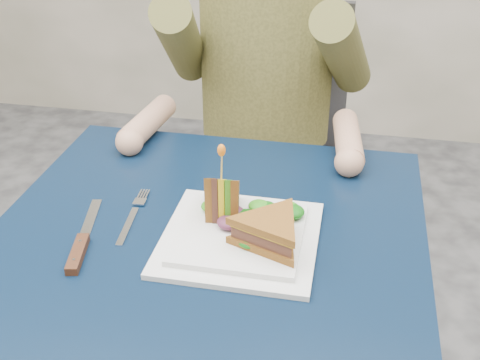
% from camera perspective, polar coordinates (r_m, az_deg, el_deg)
% --- Properties ---
extents(table, '(0.75, 0.75, 0.73)m').
position_cam_1_polar(table, '(1.09, -3.17, -8.53)').
color(table, black).
rests_on(table, ground).
extents(chair, '(0.42, 0.40, 0.93)m').
position_cam_1_polar(chair, '(1.77, 2.82, 3.65)').
color(chair, '#47474C').
rests_on(chair, ground).
extents(diner, '(0.54, 0.59, 0.74)m').
position_cam_1_polar(diner, '(1.53, 2.51, 14.39)').
color(diner, brown).
rests_on(diner, chair).
extents(plate, '(0.26, 0.26, 0.02)m').
position_cam_1_polar(plate, '(1.02, 0.00, -5.40)').
color(plate, white).
rests_on(plate, table).
extents(sandwich_flat, '(0.19, 0.19, 0.05)m').
position_cam_1_polar(sandwich_flat, '(0.97, 2.91, -4.88)').
color(sandwich_flat, brown).
rests_on(sandwich_flat, plate).
extents(sandwich_upright, '(0.08, 0.13, 0.13)m').
position_cam_1_polar(sandwich_upright, '(1.04, -1.69, -1.69)').
color(sandwich_upright, brown).
rests_on(sandwich_upright, plate).
extents(fork, '(0.03, 0.18, 0.01)m').
position_cam_1_polar(fork, '(1.09, -10.20, -3.49)').
color(fork, silver).
rests_on(fork, table).
extents(knife, '(0.07, 0.22, 0.02)m').
position_cam_1_polar(knife, '(1.03, -14.92, -6.15)').
color(knife, silver).
rests_on(knife, table).
extents(toothpick, '(0.01, 0.01, 0.06)m').
position_cam_1_polar(toothpick, '(1.00, -1.75, 1.41)').
color(toothpick, tan).
rests_on(toothpick, sandwich_upright).
extents(toothpick_frill, '(0.01, 0.01, 0.02)m').
position_cam_1_polar(toothpick_frill, '(0.99, -1.77, 2.83)').
color(toothpick_frill, orange).
rests_on(toothpick_frill, sandwich_upright).
extents(lettuce_spill, '(0.15, 0.13, 0.02)m').
position_cam_1_polar(lettuce_spill, '(1.01, 0.39, -4.14)').
color(lettuce_spill, '#337A14').
rests_on(lettuce_spill, plate).
extents(onion_ring, '(0.04, 0.04, 0.02)m').
position_cam_1_polar(onion_ring, '(1.00, 0.90, -4.13)').
color(onion_ring, '#9E4C7A').
rests_on(onion_ring, plate).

